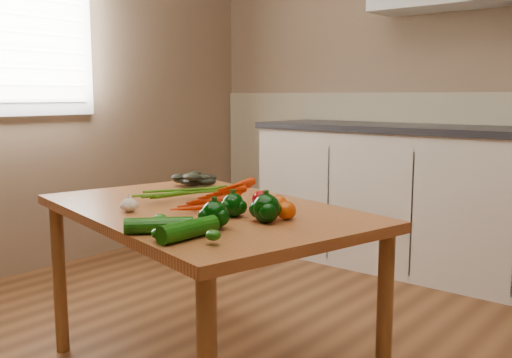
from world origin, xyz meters
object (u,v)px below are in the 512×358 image
object	(u,v)px
table	(203,227)
zucchini_a	(188,230)
carrot_bunch	(208,197)
pepper_c	(214,215)
pepper_a	(233,205)
tomato_c	(286,210)
zucchini_b	(159,225)
leafy_greens	(193,177)
garlic_bulb	(129,205)
tomato_b	(278,204)
pepper_b	(266,208)
tomato_a	(262,200)

from	to	relation	value
table	zucchini_a	world-z (taller)	zucchini_a
carrot_bunch	pepper_c	xyz separation A→B (m)	(0.27, -0.25, 0.01)
pepper_a	pepper_c	xyz separation A→B (m)	(0.07, -0.16, 0.00)
table	tomato_c	bearing A→B (deg)	16.45
carrot_bunch	zucchini_b	bearing A→B (deg)	-51.52
leafy_greens	zucchini_b	size ratio (longest dim) A/B	0.89
pepper_a	carrot_bunch	bearing A→B (deg)	156.33
zucchini_b	garlic_bulb	bearing A→B (deg)	155.97
carrot_bunch	zucchini_b	distance (m)	0.45
pepper_c	tomato_b	size ratio (longest dim) A/B	1.25
table	leafy_greens	bearing A→B (deg)	152.77
table	pepper_c	xyz separation A→B (m)	(0.27, -0.22, 0.12)
zucchini_a	pepper_b	bearing A→B (deg)	83.30
pepper_a	zucchini_b	size ratio (longest dim) A/B	0.39
zucchini_a	zucchini_b	distance (m)	0.11
pepper_b	tomato_b	world-z (taller)	pepper_b
table	garlic_bulb	distance (m)	0.28
tomato_a	tomato_c	world-z (taller)	tomato_a
table	tomato_a	xyz separation A→B (m)	(0.19, 0.11, 0.11)
table	leafy_greens	world-z (taller)	leafy_greens
leafy_greens	pepper_b	bearing A→B (deg)	-27.07
table	tomato_b	xyz separation A→B (m)	(0.29, 0.09, 0.11)
table	pepper_a	xyz separation A→B (m)	(0.20, -0.06, 0.11)
tomato_a	table	bearing A→B (deg)	-149.00
leafy_greens	pepper_b	xyz separation A→B (m)	(0.70, -0.36, 0.00)
zucchini_a	zucchini_b	xyz separation A→B (m)	(-0.11, -0.01, -0.00)
pepper_a	table	bearing A→B (deg)	164.27
table	pepper_c	distance (m)	0.37
pepper_c	tomato_a	bearing A→B (deg)	103.89
tomato_b	zucchini_a	size ratio (longest dim) A/B	0.34
pepper_b	tomato_a	distance (m)	0.23
pepper_c	tomato_c	distance (m)	0.26
tomato_a	tomato_b	size ratio (longest dim) A/B	1.05
pepper_a	leafy_greens	bearing A→B (deg)	147.16
garlic_bulb	tomato_a	xyz separation A→B (m)	(0.33, 0.34, 0.01)
carrot_bunch	pepper_a	world-z (taller)	pepper_a
table	tomato_c	distance (m)	0.38
carrot_bunch	tomato_c	bearing A→B (deg)	11.42
pepper_b	zucchini_a	bearing A→B (deg)	-96.70
tomato_a	pepper_b	bearing A→B (deg)	-47.27
garlic_bulb	pepper_a	distance (m)	0.38
carrot_bunch	tomato_a	size ratio (longest dim) A/B	3.27
table	leafy_greens	distance (m)	0.49
garlic_bulb	zucchini_a	xyz separation A→B (m)	(0.44, -0.14, 0.00)
tomato_c	pepper_b	bearing A→B (deg)	-109.62
leafy_greens	zucchini_a	distance (m)	0.95
tomato_c	garlic_bulb	bearing A→B (deg)	-153.73
table	garlic_bulb	bearing A→B (deg)	-107.89
tomato_a	zucchini_a	xyz separation A→B (m)	(0.12, -0.48, -0.01)
pepper_a	pepper_c	world-z (taller)	pepper_c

